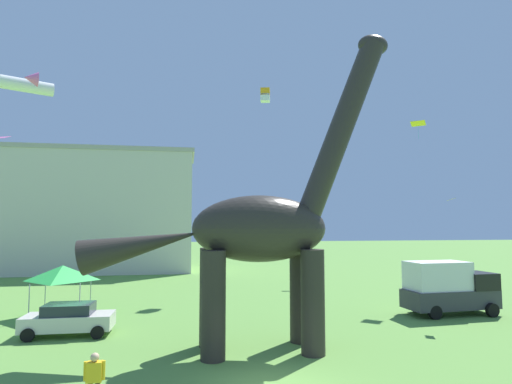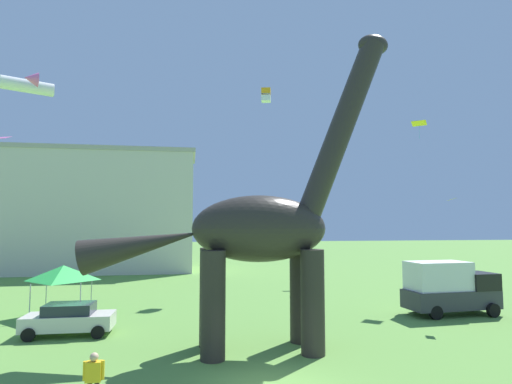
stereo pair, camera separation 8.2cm
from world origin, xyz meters
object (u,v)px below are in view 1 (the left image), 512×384
Objects in this scene: parked_box_truck at (448,287)px; kite_far_right at (312,219)px; person_watching_child at (94,375)px; kite_high_right at (418,124)px; kite_apex at (265,95)px; parked_sedan_left at (69,319)px; kite_mid_right at (451,199)px; kite_near_high at (28,84)px; dinosaur_sculpture at (258,229)px; kite_near_low at (2,137)px; festival_canopy_tent at (63,273)px.

parked_box_truck is 14.53m from kite_far_right.
person_watching_child is at bearing -120.67° from kite_far_right.
kite_high_right is 1.15× the size of kite_apex.
parked_sedan_left is 21.53m from parked_box_truck.
parked_box_truck is 4.95× the size of kite_apex.
kite_mid_right is at bearing -106.66° from kite_high_right.
kite_apex is at bearing 52.10° from kite_near_high.
dinosaur_sculpture is at bearing -143.35° from kite_high_right.
kite_near_low reaches higher than kite_far_right.
kite_near_high is 22.85m from kite_mid_right.
kite_near_low is at bearing -139.57° from kite_apex.
parked_box_truck is 3.48× the size of person_watching_child.
parked_box_truck is 26.23m from kite_near_low.
kite_near_low is at bearing 178.43° from dinosaur_sculpture.
kite_far_right is 0.99× the size of kite_near_low.
parked_sedan_left is 9.39m from person_watching_child.
kite_near_low is at bearing 179.01° from parked_box_truck.
parked_box_truck is at bearing 38.42° from dinosaur_sculpture.
kite_near_low reaches higher than parked_sedan_left.
person_watching_child is 0.79× the size of kite_near_high.
kite_far_right is (16.89, 14.43, 5.14)m from parked_sedan_left.
kite_high_right is 13.18m from kite_apex.
festival_canopy_tent is 2.72× the size of kite_apex.
kite_near_high reaches higher than kite_near_low.
dinosaur_sculpture is 2.54× the size of parked_box_truck.
kite_near_high is 2.70× the size of kite_far_right.
dinosaur_sculpture is 8.84× the size of person_watching_child.
kite_near_high reaches higher than parked_sedan_left.
dinosaur_sculpture reaches higher than festival_canopy_tent.
kite_near_high is (-9.83, 0.16, 6.07)m from dinosaur_sculpture.
dinosaur_sculpture is 13.63m from kite_near_low.
kite_near_low is at bearing -179.12° from parked_sedan_left.
parked_sedan_left is at bearing 75.36° from kite_near_high.
parked_sedan_left is 24.43m from kite_apex.
dinosaur_sculpture is 7.01× the size of kite_near_high.
parked_sedan_left is 21.97m from kite_mid_right.
kite_far_right is at bearing 35.43° from kite_near_low.
parked_box_truck is at bearing 12.71° from kite_near_high.
kite_apex is at bearing 32.02° from festival_canopy_tent.
kite_apex is at bearing -167.89° from kite_far_right.
parked_sedan_left is 9.60m from kite_near_low.
dinosaur_sculpture is at bearing -113.70° from kite_far_right.
person_watching_child is 2.14× the size of kite_far_right.
kite_near_high is (-0.98, -3.74, 10.54)m from parked_sedan_left.
parked_box_truck is at bearing -53.25° from kite_apex.
person_watching_child is at bearing -70.47° from parked_sedan_left.
kite_near_low is at bearing -144.57° from kite_far_right.
kite_mid_right reaches higher than parked_box_truck.
kite_near_high is at bearing -169.98° from kite_mid_right.
kite_near_low reaches higher than parked_box_truck.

